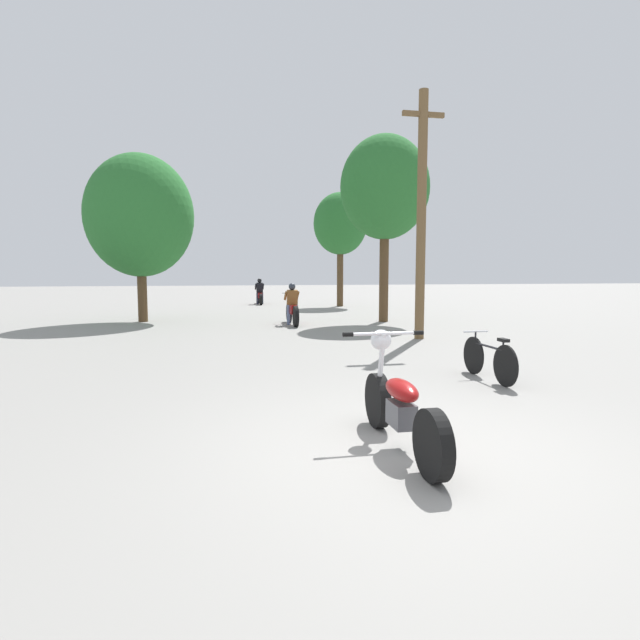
# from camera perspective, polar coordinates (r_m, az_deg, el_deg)

# --- Properties ---
(ground_plane) EXTENTS (120.00, 120.00, 0.00)m
(ground_plane) POSITION_cam_1_polar(r_m,az_deg,el_deg) (5.10, 9.29, -14.48)
(ground_plane) COLOR gray
(utility_pole) EXTENTS (1.10, 0.24, 6.27)m
(utility_pole) POSITION_cam_1_polar(r_m,az_deg,el_deg) (13.25, 11.52, 11.85)
(utility_pole) COLOR brown
(utility_pole) RESTS_ON ground
(roadside_tree_right_near) EXTENTS (3.08, 2.77, 6.39)m
(roadside_tree_right_near) POSITION_cam_1_polar(r_m,az_deg,el_deg) (17.76, 7.43, 14.70)
(roadside_tree_right_near) COLOR #513A23
(roadside_tree_right_near) RESTS_ON ground
(roadside_tree_right_far) EXTENTS (2.68, 2.42, 5.68)m
(roadside_tree_right_far) POSITION_cam_1_polar(r_m,az_deg,el_deg) (25.35, 2.33, 10.86)
(roadside_tree_right_far) COLOR #513A23
(roadside_tree_right_far) RESTS_ON ground
(roadside_tree_left) EXTENTS (3.64, 3.28, 5.75)m
(roadside_tree_left) POSITION_cam_1_polar(r_m,az_deg,el_deg) (18.53, -19.91, 11.12)
(roadside_tree_left) COLOR #513A23
(roadside_tree_left) RESTS_ON ground
(motorcycle_foreground) EXTENTS (0.90, 2.08, 1.11)m
(motorcycle_foreground) POSITION_cam_1_polar(r_m,az_deg,el_deg) (5.05, 9.00, -9.51)
(motorcycle_foreground) COLOR black
(motorcycle_foreground) RESTS_ON ground
(motorcycle_rider_lead) EXTENTS (0.50, 2.21, 1.37)m
(motorcycle_rider_lead) POSITION_cam_1_polar(r_m,az_deg,el_deg) (16.49, -3.19, 1.29)
(motorcycle_rider_lead) COLOR black
(motorcycle_rider_lead) RESTS_ON ground
(motorcycle_rider_far) EXTENTS (0.50, 2.03, 1.39)m
(motorcycle_rider_far) POSITION_cam_1_polar(r_m,az_deg,el_deg) (27.03, -6.91, 2.93)
(motorcycle_rider_far) COLOR black
(motorcycle_rider_far) RESTS_ON ground
(bicycle_parked) EXTENTS (0.44, 1.61, 0.75)m
(bicycle_parked) POSITION_cam_1_polar(r_m,az_deg,el_deg) (8.48, 18.73, -4.21)
(bicycle_parked) COLOR black
(bicycle_parked) RESTS_ON ground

